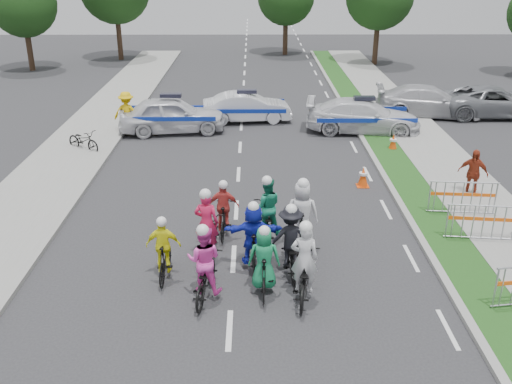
{
  "coord_description": "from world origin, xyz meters",
  "views": [
    {
      "loc": [
        0.49,
        -9.86,
        7.37
      ],
      "look_at": [
        0.59,
        4.83,
        1.1
      ],
      "focal_mm": 40.0,
      "sensor_mm": 36.0,
      "label": 1
    }
  ],
  "objects_px": {
    "rider_4": "(290,246)",
    "rider_5": "(253,240)",
    "rider_9": "(224,214)",
    "marshal_hiviz": "(127,113)",
    "barrier_2": "(462,199)",
    "parked_bike": "(83,140)",
    "rider_0": "(304,272)",
    "rider_7": "(302,222)",
    "civilian_sedan": "(429,101)",
    "rider_6": "(207,235)",
    "barrier_1": "(483,224)",
    "civilian_suv": "(495,102)",
    "cone_1": "(393,143)",
    "rider_2": "(205,270)",
    "police_car_2": "(363,116)",
    "cone_0": "(363,177)",
    "rider_1": "(264,266)",
    "tree_0": "(23,4)",
    "police_car_1": "(247,107)",
    "rider_8": "(267,216)",
    "spectator_2": "(473,173)",
    "police_car_0": "(172,115)",
    "rider_3": "(164,254)"
  },
  "relations": [
    {
      "from": "rider_4",
      "to": "rider_5",
      "type": "height_order",
      "value": "rider_4"
    },
    {
      "from": "rider_4",
      "to": "rider_9",
      "type": "relative_size",
      "value": 1.12
    },
    {
      "from": "rider_9",
      "to": "marshal_hiviz",
      "type": "distance_m",
      "value": 10.71
    },
    {
      "from": "barrier_2",
      "to": "parked_bike",
      "type": "xyz_separation_m",
      "value": [
        -12.87,
        6.11,
        -0.13
      ]
    },
    {
      "from": "barrier_2",
      "to": "rider_0",
      "type": "bearing_deg",
      "value": -139.93
    },
    {
      "from": "rider_9",
      "to": "barrier_2",
      "type": "distance_m",
      "value": 7.09
    },
    {
      "from": "rider_7",
      "to": "civilian_sedan",
      "type": "relative_size",
      "value": 0.42
    },
    {
      "from": "rider_6",
      "to": "barrier_1",
      "type": "xyz_separation_m",
      "value": [
        7.37,
        0.76,
        -0.09
      ]
    },
    {
      "from": "civilian_suv",
      "to": "rider_7",
      "type": "bearing_deg",
      "value": 142.32
    },
    {
      "from": "cone_1",
      "to": "barrier_1",
      "type": "bearing_deg",
      "value": -85.21
    },
    {
      "from": "rider_9",
      "to": "barrier_1",
      "type": "relative_size",
      "value": 0.84
    },
    {
      "from": "rider_2",
      "to": "police_car_2",
      "type": "bearing_deg",
      "value": -106.67
    },
    {
      "from": "rider_4",
      "to": "cone_1",
      "type": "bearing_deg",
      "value": -121.4
    },
    {
      "from": "police_car_2",
      "to": "civilian_suv",
      "type": "bearing_deg",
      "value": -61.36
    },
    {
      "from": "barrier_1",
      "to": "cone_0",
      "type": "bearing_deg",
      "value": 121.65
    },
    {
      "from": "rider_1",
      "to": "rider_9",
      "type": "height_order",
      "value": "rider_1"
    },
    {
      "from": "rider_4",
      "to": "civilian_sedan",
      "type": "distance_m",
      "value": 16.13
    },
    {
      "from": "rider_2",
      "to": "tree_0",
      "type": "distance_m",
      "value": 30.11
    },
    {
      "from": "rider_5",
      "to": "police_car_1",
      "type": "relative_size",
      "value": 0.46
    },
    {
      "from": "rider_8",
      "to": "barrier_1",
      "type": "xyz_separation_m",
      "value": [
        5.82,
        -0.29,
        -0.14
      ]
    },
    {
      "from": "police_car_1",
      "to": "barrier_2",
      "type": "xyz_separation_m",
      "value": [
        6.45,
        -10.28,
        -0.1
      ]
    },
    {
      "from": "cone_1",
      "to": "parked_bike",
      "type": "relative_size",
      "value": 0.42
    },
    {
      "from": "rider_2",
      "to": "spectator_2",
      "type": "height_order",
      "value": "rider_2"
    },
    {
      "from": "rider_0",
      "to": "rider_8",
      "type": "relative_size",
      "value": 1.06
    },
    {
      "from": "civilian_suv",
      "to": "spectator_2",
      "type": "distance_m",
      "value": 10.59
    },
    {
      "from": "rider_6",
      "to": "barrier_2",
      "type": "relative_size",
      "value": 1.01
    },
    {
      "from": "rider_5",
      "to": "rider_9",
      "type": "height_order",
      "value": "rider_5"
    },
    {
      "from": "civilian_suv",
      "to": "tree_0",
      "type": "xyz_separation_m",
      "value": [
        -26.01,
        11.41,
        3.48
      ]
    },
    {
      "from": "barrier_2",
      "to": "marshal_hiviz",
      "type": "bearing_deg",
      "value": 143.69
    },
    {
      "from": "cone_1",
      "to": "barrier_2",
      "type": "bearing_deg",
      "value": -83.89
    },
    {
      "from": "police_car_0",
      "to": "rider_3",
      "type": "bearing_deg",
      "value": 177.93
    },
    {
      "from": "rider_8",
      "to": "marshal_hiviz",
      "type": "relative_size",
      "value": 1.05
    },
    {
      "from": "rider_6",
      "to": "cone_1",
      "type": "bearing_deg",
      "value": -119.75
    },
    {
      "from": "rider_4",
      "to": "civilian_suv",
      "type": "distance_m",
      "value": 17.76
    },
    {
      "from": "rider_6",
      "to": "rider_0",
      "type": "bearing_deg",
      "value": 150.52
    },
    {
      "from": "rider_2",
      "to": "barrier_1",
      "type": "relative_size",
      "value": 0.96
    },
    {
      "from": "police_car_2",
      "to": "rider_6",
      "type": "bearing_deg",
      "value": 159.68
    },
    {
      "from": "parked_bike",
      "to": "rider_1",
      "type": "bearing_deg",
      "value": -111.9
    },
    {
      "from": "police_car_0",
      "to": "barrier_2",
      "type": "relative_size",
      "value": 2.27
    },
    {
      "from": "rider_9",
      "to": "tree_0",
      "type": "bearing_deg",
      "value": -56.68
    },
    {
      "from": "rider_3",
      "to": "rider_4",
      "type": "distance_m",
      "value": 3.04
    },
    {
      "from": "rider_9",
      "to": "police_car_1",
      "type": "height_order",
      "value": "rider_9"
    },
    {
      "from": "rider_8",
      "to": "barrier_1",
      "type": "bearing_deg",
      "value": 174.27
    },
    {
      "from": "rider_5",
      "to": "marshal_hiviz",
      "type": "relative_size",
      "value": 1.02
    },
    {
      "from": "civilian_suv",
      "to": "rider_3",
      "type": "bearing_deg",
      "value": 137.09
    },
    {
      "from": "police_car_1",
      "to": "spectator_2",
      "type": "relative_size",
      "value": 2.52
    },
    {
      "from": "tree_0",
      "to": "marshal_hiviz",
      "type": "bearing_deg",
      "value": -56.91
    },
    {
      "from": "spectator_2",
      "to": "barrier_2",
      "type": "xyz_separation_m",
      "value": [
        -0.82,
        -1.5,
        -0.24
      ]
    },
    {
      "from": "police_car_0",
      "to": "police_car_2",
      "type": "distance_m",
      "value": 8.28
    },
    {
      "from": "rider_8",
      "to": "rider_6",
      "type": "bearing_deg",
      "value": 31.41
    }
  ]
}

